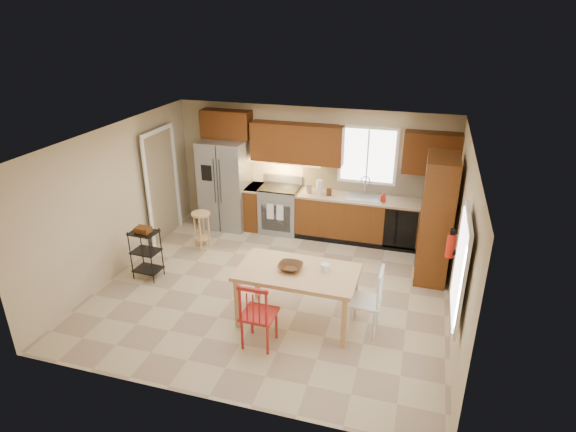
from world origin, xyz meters
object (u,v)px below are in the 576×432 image
at_px(refrigerator, 225,184).
at_px(table_jar, 325,269).
at_px(range_stove, 280,210).
at_px(soap_bottle, 383,197).
at_px(dining_table, 297,296).
at_px(utility_cart, 146,254).
at_px(table_bowl, 290,270).
at_px(chair_red, 259,313).
at_px(fire_extinguisher, 451,246).
at_px(bar_stool, 202,230).
at_px(chair_white, 364,300).
at_px(pantry, 436,219).

relative_size(refrigerator, table_jar, 11.69).
height_order(range_stove, soap_bottle, soap_bottle).
bearing_deg(dining_table, table_jar, 17.02).
xyz_separation_m(table_jar, utility_cart, (-3.12, 0.38, -0.43)).
bearing_deg(dining_table, table_bowl, -178.92).
distance_m(soap_bottle, chair_red, 3.70).
bearing_deg(table_bowl, fire_extinguisher, 21.96).
xyz_separation_m(bar_stool, utility_cart, (-0.41, -1.25, 0.08)).
relative_size(soap_bottle, table_jar, 1.23).
bearing_deg(bar_stool, table_bowl, -45.98).
height_order(soap_bottle, chair_red, soap_bottle).
relative_size(refrigerator, chair_white, 1.84).
bearing_deg(utility_cart, range_stove, 59.93).
bearing_deg(chair_white, chair_red, 119.38).
height_order(table_bowl, utility_cart, utility_cart).
bearing_deg(fire_extinguisher, utility_cart, -175.56).
relative_size(range_stove, table_bowl, 2.69).
bearing_deg(soap_bottle, bar_stool, -161.65).
bearing_deg(dining_table, utility_cart, 171.02).
bearing_deg(soap_bottle, utility_cart, -147.40).
bearing_deg(table_jar, table_bowl, -167.47).
distance_m(dining_table, utility_cart, 2.80).
xyz_separation_m(dining_table, table_jar, (0.37, 0.11, 0.45)).
relative_size(refrigerator, dining_table, 1.08).
distance_m(range_stove, table_bowl, 3.10).
height_order(refrigerator, chair_white, refrigerator).
bearing_deg(bar_stool, soap_bottle, 10.22).
bearing_deg(chair_red, bar_stool, 130.93).
bearing_deg(pantry, fire_extinguisher, -79.22).
distance_m(pantry, dining_table, 2.72).
relative_size(refrigerator, pantry, 0.87).
relative_size(dining_table, bar_stool, 2.34).
height_order(fire_extinguisher, dining_table, fire_extinguisher).
bearing_deg(refrigerator, table_bowl, -52.22).
height_order(table_bowl, table_jar, table_jar).
bearing_deg(utility_cart, pantry, 20.79).
bearing_deg(soap_bottle, table_jar, -100.64).
distance_m(pantry, fire_extinguisher, 1.07).
relative_size(pantry, table_jar, 13.49).
distance_m(refrigerator, range_stove, 1.24).
xyz_separation_m(range_stove, pantry, (2.98, -0.99, 0.59)).
relative_size(fire_extinguisher, table_bowl, 1.05).
height_order(fire_extinguisher, chair_red, fire_extinguisher).
height_order(range_stove, utility_cart, range_stove).
relative_size(pantry, table_bowl, 6.15).
relative_size(refrigerator, utility_cart, 2.07).
xyz_separation_m(pantry, utility_cart, (-4.58, -1.42, -0.61)).
bearing_deg(range_stove, dining_table, -68.28).
height_order(range_stove, bar_stool, range_stove).
bearing_deg(table_jar, dining_table, -164.05).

